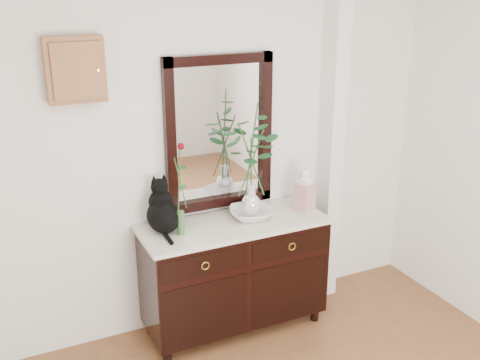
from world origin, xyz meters
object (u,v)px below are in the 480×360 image
lotus_bowl (251,214)px  ginger_jar (305,189)px  cat (163,206)px  sideboard (234,270)px

lotus_bowl → ginger_jar: bearing=-2.6°
lotus_bowl → cat: bearing=174.0°
cat → lotus_bowl: bearing=-4.4°
cat → lotus_bowl: cat is taller
sideboard → cat: (-0.49, 0.08, 0.56)m
sideboard → cat: size_ratio=3.67×
cat → lotus_bowl: (0.63, -0.07, -0.14)m
cat → lotus_bowl: 0.65m
sideboard → lotus_bowl: bearing=5.8°
ginger_jar → sideboard: bearing=179.5°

